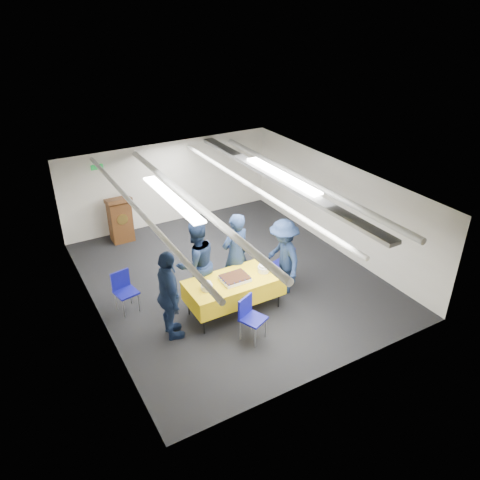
{
  "coord_description": "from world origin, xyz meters",
  "views": [
    {
      "loc": [
        -4.33,
        -7.99,
        5.88
      ],
      "look_at": [
        0.13,
        -0.2,
        1.05
      ],
      "focal_mm": 35.0,
      "sensor_mm": 36.0,
      "label": 1
    }
  ],
  "objects_px": {
    "sailor_a": "(236,254)",
    "sailor_d": "(283,257)",
    "sheet_cake": "(235,278)",
    "chair_right": "(284,260)",
    "chair_near": "(250,314)",
    "serving_table": "(234,288)",
    "podium": "(120,219)",
    "sailor_c": "(169,296)",
    "chair_left": "(124,287)",
    "sailor_b": "(196,263)"
  },
  "relations": [
    {
      "from": "sheet_cake",
      "to": "sailor_c",
      "type": "height_order",
      "value": "sailor_c"
    },
    {
      "from": "sheet_cake",
      "to": "chair_right",
      "type": "height_order",
      "value": "chair_right"
    },
    {
      "from": "serving_table",
      "to": "chair_right",
      "type": "distance_m",
      "value": 1.59
    },
    {
      "from": "podium",
      "to": "sailor_d",
      "type": "bearing_deg",
      "value": -60.48
    },
    {
      "from": "podium",
      "to": "sailor_a",
      "type": "distance_m",
      "value": 3.86
    },
    {
      "from": "chair_left",
      "to": "sailor_d",
      "type": "distance_m",
      "value": 3.36
    },
    {
      "from": "sailor_a",
      "to": "sailor_d",
      "type": "distance_m",
      "value": 1.01
    },
    {
      "from": "chair_near",
      "to": "chair_left",
      "type": "height_order",
      "value": "same"
    },
    {
      "from": "sailor_b",
      "to": "sailor_c",
      "type": "height_order",
      "value": "sailor_b"
    },
    {
      "from": "sailor_a",
      "to": "sailor_c",
      "type": "relative_size",
      "value": 1.03
    },
    {
      "from": "sheet_cake",
      "to": "sailor_a",
      "type": "distance_m",
      "value": 0.75
    },
    {
      "from": "chair_right",
      "to": "serving_table",
      "type": "bearing_deg",
      "value": -163.96
    },
    {
      "from": "sailor_b",
      "to": "sailor_d",
      "type": "distance_m",
      "value": 1.85
    },
    {
      "from": "chair_right",
      "to": "sailor_b",
      "type": "height_order",
      "value": "sailor_b"
    },
    {
      "from": "chair_left",
      "to": "sailor_c",
      "type": "xyz_separation_m",
      "value": [
        0.51,
        -1.26,
        0.38
      ]
    },
    {
      "from": "serving_table",
      "to": "sheet_cake",
      "type": "relative_size",
      "value": 3.53
    },
    {
      "from": "podium",
      "to": "chair_right",
      "type": "bearing_deg",
      "value": -55.22
    },
    {
      "from": "sheet_cake",
      "to": "chair_near",
      "type": "bearing_deg",
      "value": -100.04
    },
    {
      "from": "sheet_cake",
      "to": "sailor_a",
      "type": "xyz_separation_m",
      "value": [
        0.37,
        0.64,
        0.12
      ]
    },
    {
      "from": "chair_left",
      "to": "sailor_d",
      "type": "xyz_separation_m",
      "value": [
        3.17,
        -1.08,
        0.33
      ]
    },
    {
      "from": "serving_table",
      "to": "sailor_c",
      "type": "bearing_deg",
      "value": -176.4
    },
    {
      "from": "chair_near",
      "to": "sheet_cake",
      "type": "bearing_deg",
      "value": 79.96
    },
    {
      "from": "sheet_cake",
      "to": "sailor_c",
      "type": "xyz_separation_m",
      "value": [
        -1.41,
        -0.05,
        0.09
      ]
    },
    {
      "from": "podium",
      "to": "sailor_c",
      "type": "relative_size",
      "value": 0.69
    },
    {
      "from": "serving_table",
      "to": "sheet_cake",
      "type": "bearing_deg",
      "value": -98.83
    },
    {
      "from": "podium",
      "to": "sailor_c",
      "type": "xyz_separation_m",
      "value": [
        -0.35,
        -4.26,
        0.3
      ]
    },
    {
      "from": "chair_left",
      "to": "sailor_b",
      "type": "xyz_separation_m",
      "value": [
        1.42,
        -0.48,
        0.4
      ]
    },
    {
      "from": "sailor_a",
      "to": "chair_near",
      "type": "bearing_deg",
      "value": 61.22
    },
    {
      "from": "sailor_a",
      "to": "chair_left",
      "type": "bearing_deg",
      "value": -23.27
    },
    {
      "from": "chair_right",
      "to": "sailor_a",
      "type": "xyz_separation_m",
      "value": [
        -1.16,
        0.16,
        0.41
      ]
    },
    {
      "from": "sheet_cake",
      "to": "chair_right",
      "type": "relative_size",
      "value": 0.64
    },
    {
      "from": "sailor_a",
      "to": "chair_right",
      "type": "bearing_deg",
      "value": 162.98
    },
    {
      "from": "sailor_b",
      "to": "sailor_d",
      "type": "bearing_deg",
      "value": 155.06
    },
    {
      "from": "chair_right",
      "to": "sailor_d",
      "type": "xyz_separation_m",
      "value": [
        -0.28,
        -0.34,
        0.33
      ]
    },
    {
      "from": "chair_right",
      "to": "sailor_a",
      "type": "height_order",
      "value": "sailor_a"
    },
    {
      "from": "sheet_cake",
      "to": "podium",
      "type": "distance_m",
      "value": 4.34
    },
    {
      "from": "sheet_cake",
      "to": "sailor_b",
      "type": "relative_size",
      "value": 0.3
    },
    {
      "from": "chair_near",
      "to": "chair_right",
      "type": "relative_size",
      "value": 1.0
    },
    {
      "from": "chair_left",
      "to": "sailor_b",
      "type": "distance_m",
      "value": 1.55
    },
    {
      "from": "serving_table",
      "to": "sailor_a",
      "type": "relative_size",
      "value": 1.05
    },
    {
      "from": "chair_near",
      "to": "serving_table",
      "type": "bearing_deg",
      "value": 80.02
    },
    {
      "from": "chair_left",
      "to": "sailor_c",
      "type": "relative_size",
      "value": 0.48
    },
    {
      "from": "sailor_a",
      "to": "sailor_d",
      "type": "relative_size",
      "value": 1.08
    },
    {
      "from": "sailor_a",
      "to": "sailor_b",
      "type": "bearing_deg",
      "value": -15.23
    },
    {
      "from": "sheet_cake",
      "to": "sailor_a",
      "type": "bearing_deg",
      "value": 59.61
    },
    {
      "from": "serving_table",
      "to": "chair_right",
      "type": "height_order",
      "value": "chair_right"
    },
    {
      "from": "sheet_cake",
      "to": "podium",
      "type": "relative_size",
      "value": 0.44
    },
    {
      "from": "podium",
      "to": "chair_left",
      "type": "relative_size",
      "value": 1.44
    },
    {
      "from": "chair_left",
      "to": "sailor_c",
      "type": "bearing_deg",
      "value": -68.04
    },
    {
      "from": "sheet_cake",
      "to": "sailor_c",
      "type": "bearing_deg",
      "value": -178.0
    }
  ]
}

